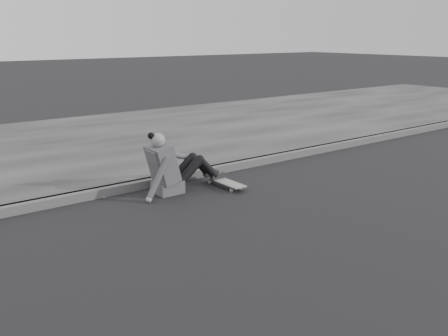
% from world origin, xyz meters
% --- Properties ---
extents(ground, '(80.00, 80.00, 0.00)m').
position_xyz_m(ground, '(0.00, 0.00, 0.00)').
color(ground, black).
rests_on(ground, ground).
extents(curb, '(24.00, 0.16, 0.12)m').
position_xyz_m(curb, '(0.00, 2.58, 0.06)').
color(curb, '#4E4E4E').
rests_on(curb, ground).
extents(sidewalk, '(24.00, 6.00, 0.12)m').
position_xyz_m(sidewalk, '(0.00, 5.60, 0.06)').
color(sidewalk, '#383838').
rests_on(sidewalk, ground).
extents(skateboard, '(0.20, 0.78, 0.09)m').
position_xyz_m(skateboard, '(-2.37, 1.92, 0.07)').
color(skateboard, gray).
rests_on(skateboard, ground).
extents(seated_woman, '(1.38, 0.46, 0.88)m').
position_xyz_m(seated_woman, '(-3.11, 2.17, 0.36)').
color(seated_woman, '#49494B').
rests_on(seated_woman, ground).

